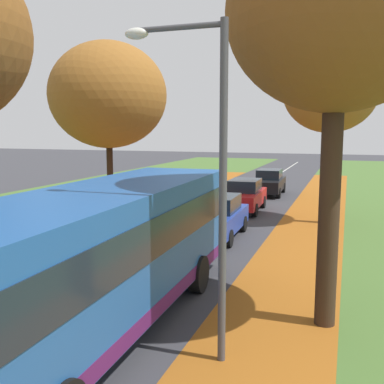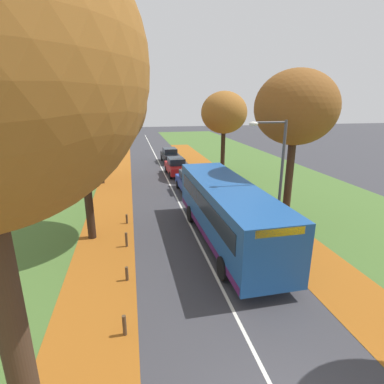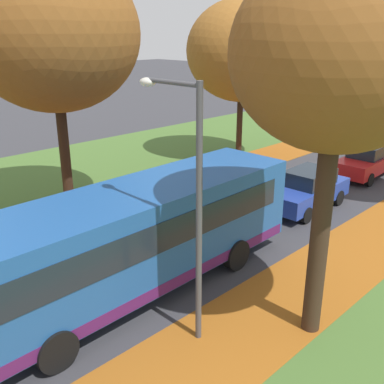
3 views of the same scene
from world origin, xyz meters
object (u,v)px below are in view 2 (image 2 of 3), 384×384
object	(u,v)px
bollard_sixth	(127,219)
car_red_following	(176,166)
tree_left_mid	(96,113)
bollard_fourth	(127,274)
bollard_third	(124,325)
tree_right_near	(296,108)
car_blue_lead	(191,182)
bollard_fifth	(126,240)
bus	(227,210)
tree_left_near	(78,102)
streetlamp_right	(276,168)
car_black_third_in_line	(170,155)
tree_right_mid	(224,113)

from	to	relation	value
bollard_sixth	car_red_following	bearing A→B (deg)	67.65
tree_left_mid	bollard_fourth	bearing A→B (deg)	-82.19
tree_left_mid	bollard_third	distance (m)	19.28
bollard_fourth	car_red_following	distance (m)	17.80
tree_right_near	bollard_third	size ratio (longest dim) A/B	12.25
tree_left_mid	bollard_sixth	bearing A→B (deg)	-77.61
car_blue_lead	car_red_following	xyz separation A→B (m)	(-0.23, 5.84, 0.00)
tree_right_near	bollard_fourth	bearing A→B (deg)	-153.98
bollard_fourth	bollard_sixth	distance (m)	5.89
bollard_fifth	bollard_sixth	xyz separation A→B (m)	(0.00, 2.94, -0.09)
bollard_fourth	car_blue_lead	world-z (taller)	car_blue_lead
tree_left_mid	bollard_sixth	size ratio (longest dim) A/B	15.32
bollard_third	bus	bearing A→B (deg)	47.91
tree_left_near	tree_left_mid	xyz separation A→B (m)	(-0.33, 11.09, -0.92)
tree_right_near	car_red_following	distance (m)	14.62
streetlamp_right	car_red_following	distance (m)	15.39
car_red_following	car_black_third_in_line	xyz separation A→B (m)	(0.23, 6.22, 0.00)
tree_left_near	bollard_fifth	size ratio (longest dim) A/B	13.00
bollard_fourth	car_black_third_in_line	world-z (taller)	car_black_third_in_line
streetlamp_right	bollard_fourth	bearing A→B (deg)	-162.34
tree_right_near	car_red_following	xyz separation A→B (m)	(-4.61, 12.68, -5.63)
bollard_third	tree_left_near	bearing A→B (deg)	103.35
tree_right_near	bollard_fifth	distance (m)	11.18
tree_left_mid	streetlamp_right	distance (m)	16.23
bus	tree_left_near	bearing A→B (deg)	165.22
tree_left_mid	bollard_fifth	bearing A→B (deg)	-80.49
tree_left_near	bollard_third	world-z (taller)	tree_left_near
tree_left_mid	car_red_following	distance (m)	8.61
tree_right_mid	car_blue_lead	distance (m)	7.54
bus	car_black_third_in_line	world-z (taller)	bus
bus	tree_left_mid	bearing A→B (deg)	118.66
tree_left_near	bus	xyz separation A→B (m)	(6.69, -1.77, -5.10)
streetlamp_right	tree_left_mid	bearing A→B (deg)	125.41
tree_left_mid	car_red_following	xyz separation A→B (m)	(6.74, 1.77, -5.07)
tree_right_mid	car_red_following	xyz separation A→B (m)	(-4.08, 1.70, -4.99)
bollard_sixth	car_red_following	distance (m)	12.22
tree_left_near	bollard_fourth	world-z (taller)	tree_left_near
car_blue_lead	bollard_fourth	bearing A→B (deg)	-113.19
tree_left_near	bollard_fourth	size ratio (longest dim) A/B	16.11
bollard_fifth	streetlamp_right	xyz separation A→B (m)	(7.23, -0.65, 3.37)
tree_right_mid	bollard_fourth	xyz separation A→B (m)	(-8.70, -15.49, -5.50)
tree_left_near	streetlamp_right	bearing A→B (deg)	-12.71
tree_left_near	tree_left_mid	distance (m)	11.13
bus	bollard_third	bearing A→B (deg)	-132.09
tree_left_mid	car_black_third_in_line	distance (m)	11.75
bollard_fifth	car_blue_lead	bearing A→B (deg)	59.82
tree_left_near	tree_right_near	size ratio (longest dim) A/B	1.14
tree_right_near	bollard_sixth	size ratio (longest dim) A/B	15.16
bollard_fifth	tree_right_mid	bearing A→B (deg)	55.18
streetlamp_right	car_blue_lead	world-z (taller)	streetlamp_right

